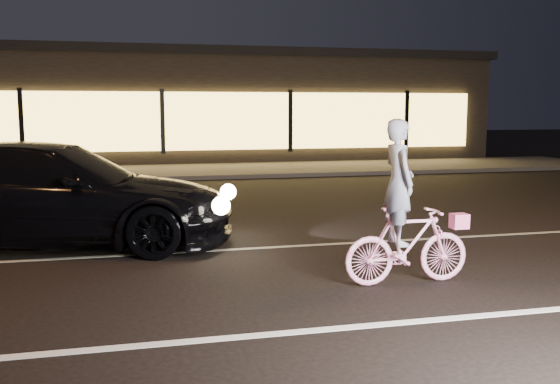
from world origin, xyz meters
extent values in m
plane|color=black|center=(0.00, 0.00, 0.00)|extent=(90.00, 90.00, 0.00)
cube|color=silver|center=(0.00, -1.50, 0.00)|extent=(60.00, 0.12, 0.01)
cube|color=gray|center=(0.00, 2.00, 0.00)|extent=(60.00, 0.10, 0.01)
cube|color=#383533|center=(0.00, 13.00, 0.06)|extent=(30.00, 4.00, 0.12)
cube|color=black|center=(0.00, 19.00, 2.00)|extent=(25.00, 8.00, 4.00)
cube|color=black|center=(0.00, 19.00, 4.05)|extent=(25.40, 8.40, 0.30)
cube|color=#FEC859|center=(0.00, 14.90, 1.60)|extent=(23.00, 0.15, 2.00)
cube|color=black|center=(-4.50, 14.82, 1.60)|extent=(0.15, 0.08, 2.20)
cube|color=black|center=(0.00, 14.82, 1.60)|extent=(0.15, 0.08, 2.20)
cube|color=black|center=(4.50, 14.82, 1.60)|extent=(0.15, 0.08, 2.20)
cube|color=black|center=(9.00, 14.82, 1.60)|extent=(0.15, 0.08, 2.20)
imported|color=#FF3690|center=(1.98, -0.25, 0.46)|extent=(1.54, 0.44, 0.93)
imported|color=silver|center=(1.85, -0.25, 1.22)|extent=(0.35, 0.53, 1.46)
cube|color=#F84478|center=(2.65, -0.25, 0.72)|extent=(0.19, 0.16, 0.18)
imported|color=black|center=(-2.29, 2.94, 0.78)|extent=(5.72, 3.33, 1.56)
sphere|color=#FFF2BF|center=(0.38, 3.06, 0.71)|extent=(0.26, 0.26, 0.26)
sphere|color=#FFF2BF|center=(0.06, 1.67, 0.71)|extent=(0.26, 0.26, 0.26)
camera|label=1|loc=(-1.17, -6.86, 2.07)|focal=40.00mm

